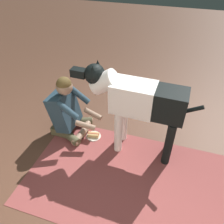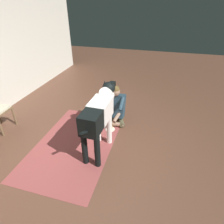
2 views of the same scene
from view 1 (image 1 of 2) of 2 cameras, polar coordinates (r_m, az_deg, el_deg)
ground_plane at (r=2.90m, az=5.81°, el=-11.78°), size 16.16×16.16×0.00m
area_rug at (r=2.71m, az=3.87°, el=-16.63°), size 2.30×1.43×0.01m
person_sitting_on_floor at (r=3.06m, az=-11.27°, el=0.24°), size 0.69×0.58×0.88m
large_dog at (r=2.53m, az=6.54°, el=2.80°), size 1.51×0.34×1.15m
hot_dog_on_plate at (r=3.15m, az=-4.77°, el=-5.93°), size 0.21×0.21×0.06m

